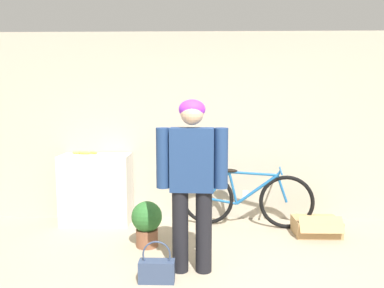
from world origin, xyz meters
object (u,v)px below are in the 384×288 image
at_px(person, 192,174).
at_px(bicycle, 246,199).
at_px(cardboard_box, 316,226).
at_px(handbag, 157,269).
at_px(banana, 85,153).
at_px(potted_plant, 147,221).

xyz_separation_m(person, bicycle, (0.69, 1.32, -0.60)).
bearing_deg(cardboard_box, handbag, -145.79).
height_order(bicycle, handbag, bicycle).
xyz_separation_m(bicycle, banana, (-2.18, 0.12, 0.60)).
distance_m(person, cardboard_box, 2.05).
relative_size(person, handbag, 4.26).
distance_m(bicycle, potted_plant, 1.42).
relative_size(banana, handbag, 0.91).
distance_m(bicycle, handbag, 1.87).
height_order(handbag, potted_plant, potted_plant).
bearing_deg(bicycle, handbag, -114.51).
distance_m(bicycle, cardboard_box, 0.94).
height_order(banana, handbag, banana).
xyz_separation_m(banana, handbag, (1.17, -1.68, -0.85)).
height_order(banana, potted_plant, banana).
bearing_deg(person, cardboard_box, 35.98).
relative_size(person, banana, 4.68).
height_order(cardboard_box, potted_plant, potted_plant).
height_order(bicycle, potted_plant, bicycle).
xyz_separation_m(cardboard_box, potted_plant, (-2.08, -0.42, 0.19)).
bearing_deg(person, potted_plant, 133.50).
distance_m(banana, handbag, 2.21).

